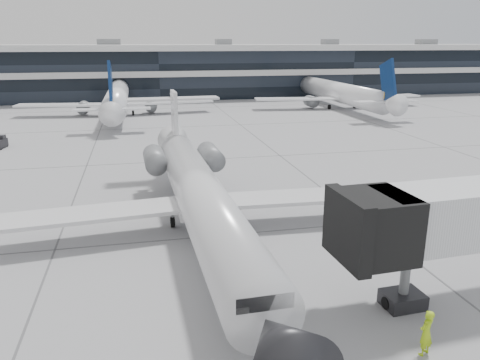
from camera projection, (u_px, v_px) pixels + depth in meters
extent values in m
plane|color=#959597|center=(221.00, 235.00, 29.66)|extent=(220.00, 220.00, 0.00)
cube|color=black|center=(157.00, 73.00, 105.05)|extent=(170.00, 22.00, 10.00)
cylinder|color=silver|center=(202.00, 199.00, 28.61)|extent=(3.72, 26.66, 2.99)
cone|color=black|center=(280.00, 346.00, 14.80)|extent=(3.08, 3.18, 2.99)
cone|color=silver|center=(175.00, 144.00, 42.54)|extent=(2.94, 3.62, 2.84)
cube|color=silver|center=(82.00, 215.00, 28.21)|extent=(12.41, 4.05, 0.24)
cube|color=silver|center=(305.00, 197.00, 31.53)|extent=(12.30, 3.39, 0.24)
cylinder|color=slate|center=(155.00, 159.00, 36.43)|extent=(1.76, 3.81, 1.66)
cylinder|color=slate|center=(211.00, 156.00, 37.45)|extent=(1.76, 3.81, 1.66)
cube|color=silver|center=(175.00, 120.00, 41.26)|extent=(0.39, 2.89, 4.99)
cube|color=silver|center=(173.00, 99.00, 41.17)|extent=(8.02, 1.99, 0.18)
cylinder|color=black|center=(245.00, 329.00, 19.45)|extent=(0.22, 0.63, 0.62)
cylinder|color=black|center=(173.00, 222.00, 30.92)|extent=(0.29, 0.72, 0.71)
cylinder|color=black|center=(222.00, 218.00, 31.68)|extent=(0.29, 0.72, 0.71)
cube|color=black|center=(377.00, 226.00, 20.09)|extent=(2.77, 3.34, 2.81)
cylinder|color=slate|center=(405.00, 279.00, 21.32)|extent=(0.44, 0.44, 2.81)
cube|color=black|center=(403.00, 300.00, 21.62)|extent=(1.88, 1.50, 0.70)
imported|color=#A7D716|center=(426.00, 333.00, 18.13)|extent=(0.83, 0.72, 1.92)
cone|color=#FF5B0D|center=(145.00, 206.00, 34.23)|extent=(0.34, 0.34, 0.53)
cube|color=#FF5B0D|center=(146.00, 209.00, 34.30)|extent=(0.40, 0.40, 0.03)
cube|color=black|center=(0.00, 137.00, 54.14)|extent=(1.24, 1.07, 0.50)
cylinder|color=black|center=(7.00, 145.00, 54.73)|extent=(0.25, 0.47, 0.44)
cylinder|color=black|center=(1.00, 148.00, 53.19)|extent=(0.25, 0.47, 0.44)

